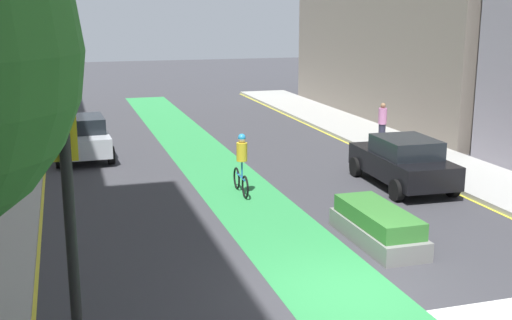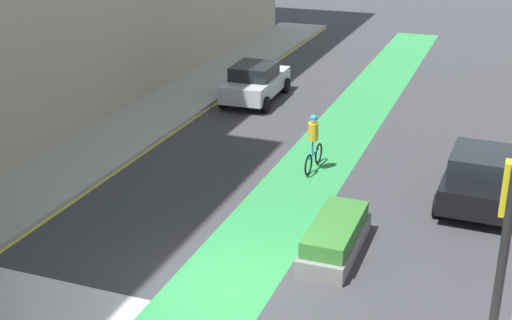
{
  "view_description": "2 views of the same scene",
  "coord_description": "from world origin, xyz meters",
  "px_view_note": "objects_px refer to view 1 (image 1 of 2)",
  "views": [
    {
      "loc": [
        -5.2,
        -10.59,
        5.4
      ],
      "look_at": [
        -0.22,
        5.86,
        1.37
      ],
      "focal_mm": 45.12,
      "sensor_mm": 36.0,
      "label": 1
    },
    {
      "loc": [
        5.2,
        -12.3,
        8.44
      ],
      "look_at": [
        -0.82,
        3.71,
        1.59
      ],
      "focal_mm": 48.58,
      "sensor_mm": 36.0,
      "label": 2
    }
  ],
  "objects_px": {
    "pedestrian_sidewalk_right_a": "(382,122)",
    "cyclist_in_lane": "(241,163)",
    "traffic_signal_near_left": "(67,184)",
    "car_black_right_far": "(403,161)",
    "car_silver_left_far": "(81,136)",
    "median_planter": "(377,226)"
  },
  "relations": [
    {
      "from": "pedestrian_sidewalk_right_a",
      "to": "median_planter",
      "type": "distance_m",
      "value": 11.47
    },
    {
      "from": "car_silver_left_far",
      "to": "median_planter",
      "type": "xyz_separation_m",
      "value": [
        6.37,
        -11.34,
        -0.4
      ]
    },
    {
      "from": "cyclist_in_lane",
      "to": "pedestrian_sidewalk_right_a",
      "type": "xyz_separation_m",
      "value": [
        7.38,
        5.23,
        -0.02
      ]
    },
    {
      "from": "traffic_signal_near_left",
      "to": "pedestrian_sidewalk_right_a",
      "type": "xyz_separation_m",
      "value": [
        12.35,
        14.0,
        -2.06
      ]
    },
    {
      "from": "median_planter",
      "to": "car_silver_left_far",
      "type": "bearing_deg",
      "value": 119.31
    },
    {
      "from": "car_silver_left_far",
      "to": "pedestrian_sidewalk_right_a",
      "type": "bearing_deg",
      "value": -6.02
    },
    {
      "from": "traffic_signal_near_left",
      "to": "median_planter",
      "type": "relative_size",
      "value": 1.4
    },
    {
      "from": "car_silver_left_far",
      "to": "median_planter",
      "type": "relative_size",
      "value": 1.39
    },
    {
      "from": "traffic_signal_near_left",
      "to": "car_black_right_far",
      "type": "bearing_deg",
      "value": 39.26
    },
    {
      "from": "car_black_right_far",
      "to": "pedestrian_sidewalk_right_a",
      "type": "height_order",
      "value": "pedestrian_sidewalk_right_a"
    },
    {
      "from": "pedestrian_sidewalk_right_a",
      "to": "cyclist_in_lane",
      "type": "bearing_deg",
      "value": -144.69
    },
    {
      "from": "car_black_right_far",
      "to": "median_planter",
      "type": "relative_size",
      "value": 1.39
    },
    {
      "from": "car_black_right_far",
      "to": "pedestrian_sidewalk_right_a",
      "type": "xyz_separation_m",
      "value": [
        2.33,
        5.82,
        0.15
      ]
    },
    {
      "from": "traffic_signal_near_left",
      "to": "car_black_right_far",
      "type": "xyz_separation_m",
      "value": [
        10.02,
        8.19,
        -2.21
      ]
    },
    {
      "from": "car_black_right_far",
      "to": "car_silver_left_far",
      "type": "bearing_deg",
      "value": 143.19
    },
    {
      "from": "cyclist_in_lane",
      "to": "median_planter",
      "type": "height_order",
      "value": "cyclist_in_lane"
    },
    {
      "from": "car_silver_left_far",
      "to": "pedestrian_sidewalk_right_a",
      "type": "height_order",
      "value": "pedestrian_sidewalk_right_a"
    },
    {
      "from": "car_black_right_far",
      "to": "median_planter",
      "type": "distance_m",
      "value": 5.28
    },
    {
      "from": "car_silver_left_far",
      "to": "car_black_right_far",
      "type": "bearing_deg",
      "value": -36.81
    },
    {
      "from": "cyclist_in_lane",
      "to": "median_planter",
      "type": "relative_size",
      "value": 0.61
    },
    {
      "from": "car_silver_left_far",
      "to": "pedestrian_sidewalk_right_a",
      "type": "relative_size",
      "value": 2.68
    },
    {
      "from": "car_silver_left_far",
      "to": "cyclist_in_lane",
      "type": "xyz_separation_m",
      "value": [
        4.38,
        -6.47,
        0.17
      ]
    }
  ]
}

